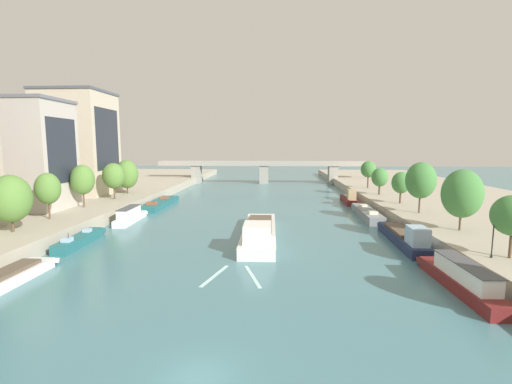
% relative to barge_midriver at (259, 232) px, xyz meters
% --- Properties ---
extents(ground_plane, '(400.00, 400.00, 0.00)m').
position_rel_barge_midriver_xyz_m(ground_plane, '(-1.83, -29.02, -1.04)').
color(ground_plane, teal).
extents(quay_left, '(36.00, 170.00, 1.97)m').
position_rel_barge_midriver_xyz_m(quay_left, '(-41.97, 25.98, -0.05)').
color(quay_left, '#B2A893').
rests_on(quay_left, ground).
extents(quay_right, '(36.00, 170.00, 1.97)m').
position_rel_barge_midriver_xyz_m(quay_right, '(38.30, 25.98, -0.05)').
color(quay_right, '#B2A893').
rests_on(quay_right, ground).
extents(barge_midriver, '(4.53, 21.43, 3.44)m').
position_rel_barge_midriver_xyz_m(barge_midriver, '(0.00, 0.00, 0.00)').
color(barge_midriver, silver).
rests_on(barge_midriver, ground).
extents(wake_behind_barge, '(5.60, 5.92, 0.03)m').
position_rel_barge_midriver_xyz_m(wake_behind_barge, '(-1.79, -13.69, -1.02)').
color(wake_behind_barge, silver).
rests_on(wake_behind_barge, ground).
extents(moored_boat_left_lone, '(2.22, 10.72, 2.27)m').
position_rel_barge_midriver_xyz_m(moored_boat_left_lone, '(-22.28, -3.79, -0.42)').
color(moored_boat_left_lone, '#23666B').
rests_on(moored_boat_left_lone, ground).
extents(moored_boat_left_end, '(2.39, 10.87, 2.50)m').
position_rel_barge_midriver_xyz_m(moored_boat_left_end, '(-21.40, 9.77, 0.00)').
color(moored_boat_left_end, silver).
rests_on(moored_boat_left_end, ground).
extents(moored_boat_left_downstream, '(3.58, 16.96, 2.13)m').
position_rel_barge_midriver_xyz_m(moored_boat_left_downstream, '(-21.74, 25.66, -0.50)').
color(moored_boat_left_downstream, '#23666B').
rests_on(moored_boat_left_downstream, ground).
extents(moored_boat_right_gap_after, '(2.42, 12.97, 2.62)m').
position_rel_barge_midriver_xyz_m(moored_boat_right_gap_after, '(18.05, -16.03, 0.06)').
color(moored_boat_right_gap_after, maroon).
rests_on(moored_boat_right_gap_after, ground).
extents(moored_boat_right_second, '(3.12, 15.90, 3.23)m').
position_rel_barge_midriver_xyz_m(moored_boat_right_second, '(18.30, -1.47, -0.08)').
color(moored_boat_right_second, '#1E284C').
rests_on(moored_boat_right_second, ground).
extents(moored_boat_right_downstream, '(2.90, 15.66, 2.44)m').
position_rel_barge_midriver_xyz_m(moored_boat_right_downstream, '(17.90, 16.00, -0.34)').
color(moored_boat_right_downstream, gray).
rests_on(moored_boat_right_downstream, ground).
extents(moored_boat_right_midway, '(2.46, 11.20, 3.38)m').
position_rel_barge_midriver_xyz_m(moored_boat_right_midway, '(17.76, 31.16, -0.04)').
color(moored_boat_right_midway, maroon).
rests_on(moored_boat_right_midway, ground).
extents(tree_left_second, '(4.73, 4.73, 6.92)m').
position_rel_barge_midriver_xyz_m(tree_left_second, '(-29.40, -5.74, 5.01)').
color(tree_left_second, brown).
rests_on(tree_left_second, quay_left).
extents(tree_left_end_of_row, '(3.41, 3.41, 6.57)m').
position_rel_barge_midriver_xyz_m(tree_left_end_of_row, '(-29.87, 2.09, 5.28)').
color(tree_left_end_of_row, brown).
rests_on(tree_left_end_of_row, quay_left).
extents(tree_left_nearest, '(3.83, 3.83, 7.18)m').
position_rel_barge_midriver_xyz_m(tree_left_nearest, '(-30.18, 11.92, 5.61)').
color(tree_left_nearest, brown).
rests_on(tree_left_nearest, quay_left).
extents(tree_left_midway, '(4.21, 4.21, 6.99)m').
position_rel_barge_midriver_xyz_m(tree_left_midway, '(-29.21, 21.44, 5.44)').
color(tree_left_midway, brown).
rests_on(tree_left_midway, quay_left).
extents(tree_left_distant, '(4.77, 4.77, 7.26)m').
position_rel_barge_midriver_xyz_m(tree_left_distant, '(-30.06, 29.67, 5.13)').
color(tree_left_distant, brown).
rests_on(tree_left_distant, quay_left).
extents(tree_right_by_lamp, '(4.69, 4.69, 7.51)m').
position_rel_barge_midriver_xyz_m(tree_right_by_lamp, '(24.76, -1.75, 5.49)').
color(tree_right_by_lamp, brown).
rests_on(tree_right_by_lamp, quay_right).
extents(tree_right_end_of_row, '(4.49, 4.49, 7.85)m').
position_rel_barge_midriver_xyz_m(tree_right_end_of_row, '(24.29, 9.85, 5.99)').
color(tree_right_end_of_row, brown).
rests_on(tree_right_end_of_row, quay_right).
extents(tree_right_midway, '(3.26, 3.26, 5.68)m').
position_rel_barge_midriver_xyz_m(tree_right_midway, '(24.49, 19.16, 4.67)').
color(tree_right_midway, brown).
rests_on(tree_right_midway, quay_right).
extents(tree_right_nearest, '(3.43, 3.43, 5.63)m').
position_rel_barge_midriver_xyz_m(tree_right_nearest, '(24.03, 30.92, 4.59)').
color(tree_right_nearest, brown).
rests_on(tree_right_nearest, quay_right).
extents(tree_right_distant, '(3.65, 3.65, 6.61)m').
position_rel_barge_midriver_xyz_m(tree_right_distant, '(24.51, 42.62, 5.53)').
color(tree_right_distant, brown).
rests_on(tree_right_distant, quay_right).
extents(lamppost_right_bank, '(0.28, 0.28, 4.43)m').
position_rel_barge_midriver_xyz_m(lamppost_right_bank, '(22.25, -12.84, 3.37)').
color(lamppost_right_bank, black).
rests_on(lamppost_right_bank, quay_right).
extents(building_left_middle, '(15.21, 10.18, 17.78)m').
position_rel_barge_midriver_xyz_m(building_left_middle, '(-39.52, 10.02, 9.84)').
color(building_left_middle, '#BCB2A8').
rests_on(building_left_middle, quay_left).
extents(building_left_corner, '(13.08, 12.91, 21.61)m').
position_rel_barge_midriver_xyz_m(building_left_corner, '(-39.52, 28.11, 11.75)').
color(building_left_corner, beige).
rests_on(building_left_corner, quay_left).
extents(bridge_far, '(68.28, 4.40, 7.30)m').
position_rel_barge_midriver_xyz_m(bridge_far, '(-1.83, 70.69, 3.70)').
color(bridge_far, '#9E998E').
rests_on(bridge_far, ground).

